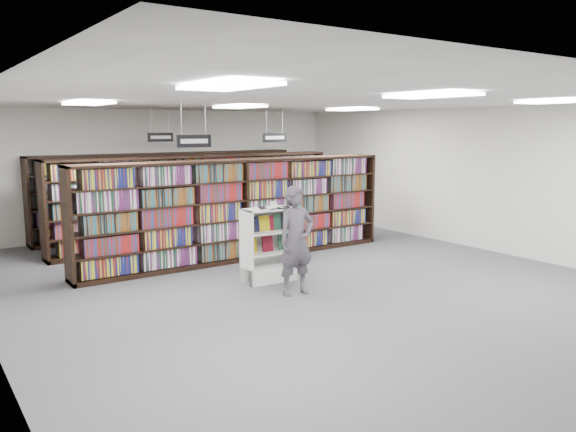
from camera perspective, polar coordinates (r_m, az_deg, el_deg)
floor at (r=10.29m, az=0.90°, el=-6.50°), size 12.00×12.00×0.00m
ceiling at (r=9.92m, az=0.94°, el=11.61°), size 10.00×12.00×0.10m
wall_back at (r=15.24m, az=-12.37°, el=4.47°), size 10.00×0.10×3.20m
wall_right at (r=13.50m, az=18.48°, el=3.66°), size 0.10×12.00×3.20m
bookshelf_row_near at (r=11.72m, az=-4.79°, el=0.64°), size 7.00×0.60×2.10m
bookshelf_row_mid at (r=13.48m, az=-9.04°, el=1.65°), size 7.00×0.60×2.10m
bookshelf_row_far at (r=15.02m, az=-11.86°, el=2.31°), size 7.00×0.60×2.10m
aisle_sign_left at (r=10.02m, az=-9.52°, el=7.63°), size 0.65×0.02×0.80m
aisle_sign_right at (r=13.24m, az=-1.37°, el=8.06°), size 0.65×0.02×0.80m
aisle_sign_center at (r=14.08m, az=-12.83°, el=7.90°), size 0.65×0.02×0.80m
troffer_front_left at (r=5.78m, az=-6.11°, el=13.03°), size 0.60×1.20×0.04m
troffer_front_center at (r=7.68m, az=14.37°, el=11.79°), size 0.60×1.20×0.04m
troffer_front_right at (r=10.13m, az=25.78°, el=10.45°), size 0.60×1.20×0.04m
troffer_back_left at (r=10.44m, az=-19.63°, el=10.75°), size 0.60×1.20×0.04m
troffer_back_center at (r=11.60m, az=-4.93°, el=11.00°), size 0.60×1.20×0.04m
troffer_back_right at (r=13.35m, az=6.51°, el=10.71°), size 0.60×1.20×0.04m
endcap_display at (r=10.15m, az=-2.04°, el=-4.03°), size 0.97×0.52×1.33m
open_book at (r=9.95m, az=-1.42°, el=0.99°), size 0.64×0.52×0.13m
shopper at (r=9.23m, az=0.85°, el=-2.55°), size 0.68×0.46×1.80m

